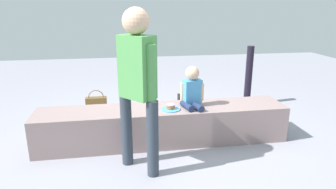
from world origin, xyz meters
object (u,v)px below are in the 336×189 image
Objects in this scene: cake_plate at (171,108)px; handbag_brown_canvas at (97,105)px; gift_bag at (79,120)px; water_bottle_near_gift at (154,112)px; party_cup_red at (147,118)px; cake_box_white at (224,111)px; handbag_black_leather at (188,101)px; child_seated at (192,89)px; adult_standing at (137,77)px.

cake_plate is 1.53m from handbag_brown_canvas.
handbag_brown_canvas is (0.19, 0.56, 0.01)m from gift_bag.
water_bottle_near_gift is 0.16m from party_cup_red.
cake_plate is at bearing -28.68° from gift_bag.
handbag_black_leather is (-0.46, 0.39, 0.06)m from cake_box_white.
party_cup_red is at bearing -137.58° from water_bottle_near_gift.
water_bottle_near_gift is at bearing 96.28° from cake_plate.
child_seated is 0.94m from adult_standing.
adult_standing is 8.37× the size of water_bottle_near_gift.
party_cup_red is 1.15m from cake_box_white.
child_seated is at bearing -42.78° from handbag_brown_canvas.
child_seated is 0.34m from cake_plate.
cake_plate is at bearing -51.69° from handbag_brown_canvas.
child_seated reaches higher than gift_bag.
party_cup_red is at bearing -150.40° from handbag_black_leather.
child_seated is at bearing 14.69° from cake_plate.
adult_standing is 1.95m from handbag_brown_canvas.
child_seated reaches higher than water_bottle_near_gift.
party_cup_red is 0.25× the size of handbag_brown_canvas.
cake_plate reaches higher than party_cup_red.
party_cup_red is at bearing -29.57° from handbag_brown_canvas.
party_cup_red is (-0.21, 0.77, -0.41)m from cake_plate.
handbag_black_leather is at bearing 67.49° from cake_plate.
gift_bag is 1.61× the size of water_bottle_near_gift.
cake_plate reaches higher than cake_box_white.
gift_bag is (-1.39, 0.54, -0.51)m from child_seated.
gift_bag is 0.82× the size of handbag_brown_canvas.
child_seated is 1.34× the size of handbag_black_leather.
cake_plate reaches higher than gift_bag.
cake_plate is (-0.27, -0.07, -0.19)m from child_seated.
handbag_brown_canvas reaches higher than handbag_black_leather.
water_bottle_near_gift is (1.03, 0.26, -0.04)m from gift_bag.
gift_bag is 1.70m from handbag_black_leather.
cake_box_white is (2.06, 0.16, -0.06)m from gift_bag.
gift_bag reaches higher than cake_box_white.
cake_box_white is at bearing 4.55° from gift_bag.
cake_box_white is (1.15, 0.01, 0.02)m from party_cup_red.
gift_bag is 1.06m from water_bottle_near_gift.
adult_standing reaches higher than cake_box_white.
cake_box_white is at bearing -40.27° from handbag_black_leather.
adult_standing is at bearing -98.33° from party_cup_red.
child_seated reaches higher than party_cup_red.
handbag_brown_canvas reaches higher than cake_box_white.
handbag_brown_canvas is (-1.20, 1.11, -0.51)m from child_seated.
cake_box_white is 1.91m from handbag_brown_canvas.
child_seated is 1.04m from party_cup_red.
cake_plate is 1.32m from gift_bag.
party_cup_red is 0.83m from handbag_brown_canvas.
water_bottle_near_gift is 0.51× the size of handbag_brown_canvas.
adult_standing is 2.06m from handbag_black_leather.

